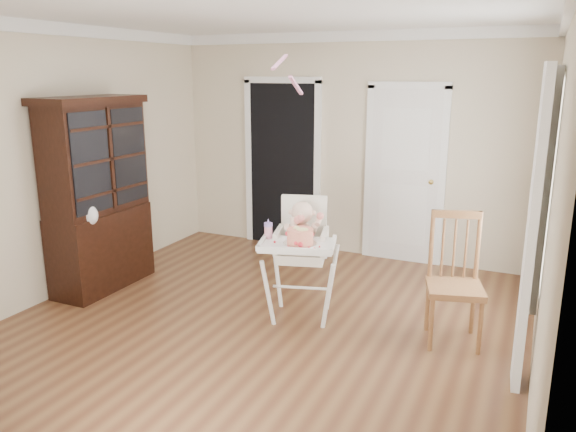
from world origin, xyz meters
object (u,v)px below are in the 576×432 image
at_px(cake, 300,236).
at_px(china_cabinet, 97,195).
at_px(dining_chair, 455,283).
at_px(high_chair, 301,245).
at_px(sippy_cup, 268,230).

bearing_deg(cake, china_cabinet, 177.57).
distance_m(cake, dining_chair, 1.36).
relative_size(high_chair, china_cabinet, 0.58).
distance_m(sippy_cup, dining_chair, 1.65).
height_order(sippy_cup, china_cabinet, china_cabinet).
xyz_separation_m(high_chair, cake, (0.09, -0.25, 0.16)).
bearing_deg(cake, sippy_cup, 174.05).
height_order(sippy_cup, dining_chair, dining_chair).
bearing_deg(cake, high_chair, 110.82).
relative_size(high_chair, sippy_cup, 6.32).
relative_size(sippy_cup, china_cabinet, 0.09).
distance_m(high_chair, cake, 0.31).
distance_m(china_cabinet, dining_chair, 3.63).
bearing_deg(china_cabinet, sippy_cup, -1.86).
distance_m(high_chair, dining_chair, 1.37).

